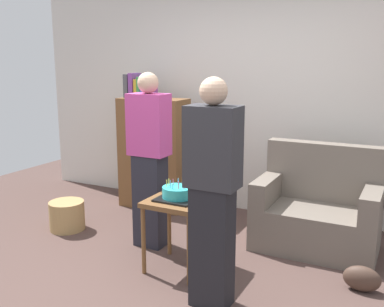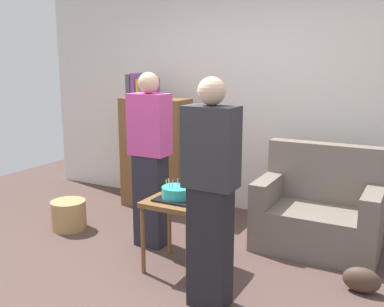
# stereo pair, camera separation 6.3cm
# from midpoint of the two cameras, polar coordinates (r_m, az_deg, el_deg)

# --- Properties ---
(ground_plane) EXTENTS (8.00, 8.00, 0.00)m
(ground_plane) POSITION_cam_midpoint_polar(r_m,az_deg,el_deg) (3.61, -2.33, -16.79)
(ground_plane) COLOR #4C3833
(wall_back) EXTENTS (6.00, 0.10, 2.70)m
(wall_back) POSITION_cam_midpoint_polar(r_m,az_deg,el_deg) (5.05, 9.51, 7.43)
(wall_back) COLOR silver
(wall_back) RESTS_ON ground_plane
(couch) EXTENTS (1.10, 0.70, 0.96)m
(couch) POSITION_cam_midpoint_polar(r_m,az_deg,el_deg) (4.33, 16.40, -7.32)
(couch) COLOR #6B6056
(couch) RESTS_ON ground_plane
(bookshelf) EXTENTS (0.80, 0.36, 1.58)m
(bookshelf) POSITION_cam_midpoint_polar(r_m,az_deg,el_deg) (5.24, -4.38, 0.31)
(bookshelf) COLOR brown
(bookshelf) RESTS_ON ground_plane
(side_table) EXTENTS (0.48, 0.48, 0.61)m
(side_table) POSITION_cam_midpoint_polar(r_m,az_deg,el_deg) (3.69, -1.35, -7.29)
(side_table) COLOR brown
(side_table) RESTS_ON ground_plane
(birthday_cake) EXTENTS (0.32, 0.32, 0.17)m
(birthday_cake) POSITION_cam_midpoint_polar(r_m,az_deg,el_deg) (3.65, -1.36, -5.14)
(birthday_cake) COLOR black
(birthday_cake) RESTS_ON side_table
(person_blowing_candles) EXTENTS (0.36, 0.22, 1.63)m
(person_blowing_candles) POSITION_cam_midpoint_polar(r_m,az_deg,el_deg) (4.10, -4.97, -0.80)
(person_blowing_candles) COLOR #23232D
(person_blowing_candles) RESTS_ON ground_plane
(person_holding_cake) EXTENTS (0.36, 0.22, 1.63)m
(person_holding_cake) POSITION_cam_midpoint_polar(r_m,az_deg,el_deg) (3.06, 3.00, -5.20)
(person_holding_cake) COLOR black
(person_holding_cake) RESTS_ON ground_plane
(wicker_basket) EXTENTS (0.36, 0.36, 0.30)m
(wicker_basket) POSITION_cam_midpoint_polar(r_m,az_deg,el_deg) (4.83, -15.22, -7.62)
(wicker_basket) COLOR #A88451
(wicker_basket) RESTS_ON ground_plane
(handbag) EXTENTS (0.28, 0.14, 0.20)m
(handbag) POSITION_cam_midpoint_polar(r_m,az_deg,el_deg) (3.73, 21.45, -14.91)
(handbag) COLOR #473328
(handbag) RESTS_ON ground_plane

